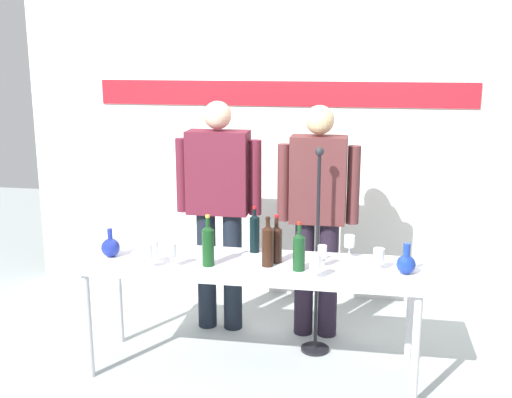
{
  "coord_description": "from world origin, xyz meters",
  "views": [
    {
      "loc": [
        0.68,
        -3.73,
        2.06
      ],
      "look_at": [
        0.0,
        0.15,
        1.13
      ],
      "focal_mm": 44.11,
      "sensor_mm": 36.0,
      "label": 1
    }
  ],
  "objects_px": {
    "presenter_left": "(219,201)",
    "wine_glass_left_2": "(154,247)",
    "wine_bottle_0": "(255,232)",
    "wine_glass_right_0": "(379,255)",
    "presenter_right": "(318,208)",
    "wine_bottle_3": "(208,244)",
    "decanter_blue_right": "(406,263)",
    "wine_glass_left_0": "(147,251)",
    "wine_glass_left_1": "(171,250)",
    "wine_bottle_2": "(268,244)",
    "wine_glass_right_1": "(349,242)",
    "decanter_blue_left": "(111,247)",
    "display_table": "(252,273)",
    "wine_glass_right_2": "(322,252)",
    "wine_bottle_4": "(276,243)",
    "wine_bottle_1": "(299,250)",
    "microphone_stand": "(316,286)",
    "wine_glass_right_3": "(315,262)"
  },
  "relations": [
    {
      "from": "presenter_left",
      "to": "wine_glass_left_2",
      "type": "height_order",
      "value": "presenter_left"
    },
    {
      "from": "wine_bottle_0",
      "to": "wine_glass_right_0",
      "type": "height_order",
      "value": "wine_bottle_0"
    },
    {
      "from": "presenter_right",
      "to": "wine_bottle_3",
      "type": "xyz_separation_m",
      "value": [
        -0.62,
        -0.72,
        -0.08
      ]
    },
    {
      "from": "decanter_blue_right",
      "to": "wine_bottle_3",
      "type": "bearing_deg",
      "value": -177.13
    },
    {
      "from": "wine_glass_left_0",
      "to": "wine_glass_left_1",
      "type": "height_order",
      "value": "wine_glass_left_0"
    },
    {
      "from": "wine_glass_left_1",
      "to": "wine_bottle_0",
      "type": "bearing_deg",
      "value": 40.47
    },
    {
      "from": "wine_glass_left_1",
      "to": "wine_bottle_2",
      "type": "bearing_deg",
      "value": 12.05
    },
    {
      "from": "wine_glass_right_1",
      "to": "decanter_blue_left",
      "type": "bearing_deg",
      "value": -171.22
    },
    {
      "from": "presenter_right",
      "to": "wine_glass_left_2",
      "type": "distance_m",
      "value": 1.22
    },
    {
      "from": "display_table",
      "to": "wine_bottle_0",
      "type": "xyz_separation_m",
      "value": [
        -0.02,
        0.23,
        0.2
      ]
    },
    {
      "from": "wine_glass_left_1",
      "to": "wine_glass_left_2",
      "type": "height_order",
      "value": "wine_glass_left_1"
    },
    {
      "from": "display_table",
      "to": "wine_glass_right_1",
      "type": "bearing_deg",
      "value": 19.1
    },
    {
      "from": "wine_glass_right_2",
      "to": "wine_bottle_4",
      "type": "bearing_deg",
      "value": 172.04
    },
    {
      "from": "wine_bottle_1",
      "to": "wine_glass_right_2",
      "type": "xyz_separation_m",
      "value": [
        0.14,
        0.08,
        -0.03
      ]
    },
    {
      "from": "presenter_right",
      "to": "microphone_stand",
      "type": "xyz_separation_m",
      "value": [
        0.02,
        -0.27,
        -0.49
      ]
    },
    {
      "from": "wine_glass_right_3",
      "to": "wine_bottle_0",
      "type": "bearing_deg",
      "value": 134.97
    },
    {
      "from": "presenter_left",
      "to": "decanter_blue_right",
      "type": "bearing_deg",
      "value": -26.79
    },
    {
      "from": "display_table",
      "to": "wine_glass_left_1",
      "type": "height_order",
      "value": "wine_glass_left_1"
    },
    {
      "from": "presenter_left",
      "to": "wine_bottle_4",
      "type": "xyz_separation_m",
      "value": [
        0.51,
        -0.59,
        -0.12
      ]
    },
    {
      "from": "wine_glass_left_0",
      "to": "wine_glass_right_1",
      "type": "height_order",
      "value": "wine_glass_left_0"
    },
    {
      "from": "wine_bottle_1",
      "to": "wine_glass_left_1",
      "type": "xyz_separation_m",
      "value": [
        -0.79,
        -0.08,
        -0.02
      ]
    },
    {
      "from": "wine_bottle_0",
      "to": "microphone_stand",
      "type": "relative_size",
      "value": 0.22
    },
    {
      "from": "display_table",
      "to": "wine_bottle_4",
      "type": "height_order",
      "value": "wine_bottle_4"
    },
    {
      "from": "presenter_right",
      "to": "wine_bottle_3",
      "type": "relative_size",
      "value": 5.19
    },
    {
      "from": "wine_glass_right_3",
      "to": "microphone_stand",
      "type": "distance_m",
      "value": 0.68
    },
    {
      "from": "microphone_stand",
      "to": "wine_glass_right_1",
      "type": "bearing_deg",
      "value": -35.08
    },
    {
      "from": "wine_glass_left_0",
      "to": "microphone_stand",
      "type": "distance_m",
      "value": 1.21
    },
    {
      "from": "wine_glass_left_2",
      "to": "presenter_right",
      "type": "bearing_deg",
      "value": 36.36
    },
    {
      "from": "wine_glass_left_1",
      "to": "wine_glass_left_2",
      "type": "distance_m",
      "value": 0.16
    },
    {
      "from": "display_table",
      "to": "wine_glass_right_3",
      "type": "bearing_deg",
      "value": -26.75
    },
    {
      "from": "wine_glass_right_1",
      "to": "microphone_stand",
      "type": "xyz_separation_m",
      "value": [
        -0.22,
        0.15,
        -0.38
      ]
    },
    {
      "from": "wine_glass_left_0",
      "to": "wine_glass_left_2",
      "type": "relative_size",
      "value": 1.16
    },
    {
      "from": "wine_glass_left_2",
      "to": "decanter_blue_right",
      "type": "bearing_deg",
      "value": 2.15
    },
    {
      "from": "wine_bottle_0",
      "to": "wine_glass_left_0",
      "type": "height_order",
      "value": "wine_bottle_0"
    },
    {
      "from": "wine_glass_left_0",
      "to": "decanter_blue_left",
      "type": "bearing_deg",
      "value": 150.67
    },
    {
      "from": "decanter_blue_right",
      "to": "wine_bottle_2",
      "type": "xyz_separation_m",
      "value": [
        -0.85,
        -0.0,
        0.07
      ]
    },
    {
      "from": "wine_glass_right_1",
      "to": "display_table",
      "type": "bearing_deg",
      "value": -160.9
    },
    {
      "from": "display_table",
      "to": "microphone_stand",
      "type": "relative_size",
      "value": 1.49
    },
    {
      "from": "presenter_right",
      "to": "wine_bottle_3",
      "type": "bearing_deg",
      "value": -130.77
    },
    {
      "from": "wine_bottle_4",
      "to": "wine_glass_left_1",
      "type": "relative_size",
      "value": 2.02
    },
    {
      "from": "wine_bottle_3",
      "to": "wine_glass_right_2",
      "type": "relative_size",
      "value": 2.34
    },
    {
      "from": "wine_glass_right_0",
      "to": "microphone_stand",
      "type": "distance_m",
      "value": 0.66
    },
    {
      "from": "wine_glass_right_0",
      "to": "decanter_blue_left",
      "type": "bearing_deg",
      "value": -179.19
    },
    {
      "from": "decanter_blue_right",
      "to": "microphone_stand",
      "type": "relative_size",
      "value": 0.13
    },
    {
      "from": "decanter_blue_right",
      "to": "wine_glass_left_2",
      "type": "bearing_deg",
      "value": -177.85
    },
    {
      "from": "microphone_stand",
      "to": "wine_bottle_2",
      "type": "bearing_deg",
      "value": -125.41
    },
    {
      "from": "presenter_left",
      "to": "presenter_right",
      "type": "bearing_deg",
      "value": -0.0
    },
    {
      "from": "decanter_blue_right",
      "to": "wine_glass_left_0",
      "type": "relative_size",
      "value": 1.18
    },
    {
      "from": "wine_glass_left_1",
      "to": "wine_glass_left_0",
      "type": "bearing_deg",
      "value": -160.46
    },
    {
      "from": "wine_bottle_2",
      "to": "wine_glass_right_3",
      "type": "xyz_separation_m",
      "value": [
        0.31,
        -0.18,
        -0.04
      ]
    }
  ]
}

